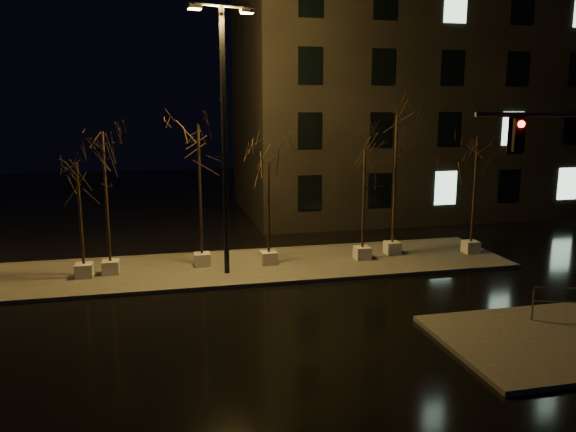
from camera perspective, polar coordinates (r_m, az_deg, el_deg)
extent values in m
plane|color=black|center=(18.46, -0.27, -10.44)|extent=(90.00, 90.00, 0.00)
cube|color=#3F3D38|center=(24.02, -3.41, -5.11)|extent=(22.00, 5.00, 0.15)
cube|color=#3F3D38|center=(18.63, 25.97, -11.18)|extent=(7.00, 5.00, 0.15)
cube|color=black|center=(39.02, 14.50, 11.85)|extent=(25.00, 12.00, 15.00)
cube|color=beige|center=(23.56, -19.99, -5.22)|extent=(0.65, 0.65, 0.55)
cylinder|color=black|center=(23.05, -20.36, 0.19)|extent=(0.11, 0.11, 3.98)
cube|color=beige|center=(23.68, -17.57, -4.98)|extent=(0.65, 0.65, 0.55)
cylinder|color=black|center=(23.08, -17.98, 1.81)|extent=(0.11, 0.11, 5.13)
cube|color=beige|center=(23.97, -8.71, -4.38)|extent=(0.65, 0.65, 0.55)
cylinder|color=black|center=(23.37, -8.92, 2.56)|extent=(0.11, 0.11, 5.31)
cube|color=beige|center=(23.95, -1.97, -4.28)|extent=(0.65, 0.65, 0.55)
cylinder|color=black|center=(23.45, -2.01, 0.96)|extent=(0.11, 0.11, 3.89)
cube|color=beige|center=(24.94, 7.55, -3.74)|extent=(0.65, 0.65, 0.55)
cylinder|color=black|center=(24.44, 7.69, 1.66)|extent=(0.11, 0.11, 4.21)
cube|color=beige|center=(26.04, 10.54, -3.19)|extent=(0.65, 0.65, 0.55)
cylinder|color=black|center=(25.46, 10.79, 3.60)|extent=(0.11, 0.11, 5.67)
cube|color=beige|center=(27.10, 18.06, -3.00)|extent=(0.65, 0.65, 0.55)
cylinder|color=black|center=(26.60, 18.40, 2.57)|extent=(0.11, 0.11, 4.77)
cylinder|color=#585B60|center=(15.92, 24.80, 9.34)|extent=(3.74, 0.64, 0.13)
cube|color=black|center=(15.60, 22.35, 7.61)|extent=(0.31, 0.24, 0.84)
cylinder|color=black|center=(22.03, -6.49, 7.16)|extent=(0.21, 0.21, 10.28)
cylinder|color=black|center=(22.28, -6.80, 20.46)|extent=(2.21, 0.66, 0.10)
cube|color=orange|center=(21.91, -9.47, 20.14)|extent=(0.57, 0.41, 0.21)
cube|color=orange|center=(22.64, -4.20, 19.96)|extent=(0.57, 0.41, 0.21)
cylinder|color=#585B60|center=(19.43, 23.61, -8.24)|extent=(0.06, 0.06, 1.01)
cylinder|color=#585B60|center=(19.70, 27.16, -6.55)|extent=(2.38, 0.77, 0.05)
cylinder|color=#585B60|center=(19.84, 27.04, -7.80)|extent=(2.38, 0.77, 0.05)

